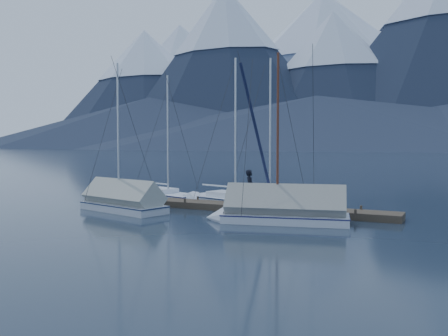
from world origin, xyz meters
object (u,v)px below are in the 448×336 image
at_px(person, 250,187).
at_px(sailboat_open_right, 277,204).
at_px(sailboat_covered_near, 274,213).
at_px(sailboat_covered_far, 118,203).
at_px(sailboat_open_mid, 242,203).
at_px(sailboat_open_left, 173,198).

bearing_deg(person, sailboat_open_right, -27.08).
height_order(sailboat_covered_near, sailboat_covered_far, sailboat_covered_far).
distance_m(sailboat_open_mid, person, 2.32).
xyz_separation_m(sailboat_open_right, sailboat_covered_near, (1.72, -5.07, 0.25)).
relative_size(sailboat_covered_near, sailboat_covered_far, 0.99).
bearing_deg(sailboat_open_right, sailboat_covered_near, -71.23).
relative_size(sailboat_open_mid, person, 5.01).
bearing_deg(sailboat_covered_near, sailboat_open_left, 149.82).
bearing_deg(sailboat_covered_near, sailboat_covered_far, -179.07).
distance_m(sailboat_open_left, person, 6.66).
distance_m(sailboat_open_right, sailboat_covered_near, 5.36).
bearing_deg(sailboat_covered_far, sailboat_open_left, 87.89).
height_order(sailboat_open_left, sailboat_open_right, sailboat_open_right).
distance_m(sailboat_open_left, sailboat_open_right, 6.73).
bearing_deg(sailboat_open_mid, sailboat_covered_near, -50.69).
bearing_deg(person, sailboat_covered_near, -152.50).
xyz_separation_m(sailboat_open_mid, sailboat_open_right, (1.78, 0.79, -0.00)).
height_order(sailboat_open_mid, person, sailboat_open_mid).
distance_m(sailboat_open_right, sailboat_covered_far, 8.66).
bearing_deg(sailboat_open_left, sailboat_covered_near, -30.18).
relative_size(sailboat_covered_near, person, 4.57).
relative_size(sailboat_open_right, person, 5.00).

